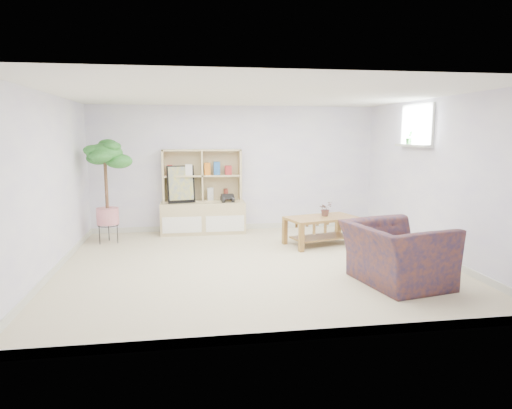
{
  "coord_description": "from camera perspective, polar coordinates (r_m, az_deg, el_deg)",
  "views": [
    {
      "loc": [
        -0.97,
        -6.31,
        1.86
      ],
      "look_at": [
        0.04,
        0.15,
        0.85
      ],
      "focal_mm": 32.0,
      "sensor_mm": 36.0,
      "label": 1
    }
  ],
  "objects": [
    {
      "name": "floor",
      "position": [
        6.65,
        -0.14,
        -7.47
      ],
      "size": [
        5.5,
        5.0,
        0.01
      ],
      "primitive_type": "cube",
      "color": "tan",
      "rests_on": "ground"
    },
    {
      "name": "ceiling",
      "position": [
        6.41,
        -0.15,
        13.6
      ],
      "size": [
        5.5,
        5.0,
        0.01
      ],
      "primitive_type": "cube",
      "color": "white",
      "rests_on": "walls"
    },
    {
      "name": "walls",
      "position": [
        6.42,
        -0.15,
        2.87
      ],
      "size": [
        5.51,
        5.01,
        2.4
      ],
      "color": "white",
      "rests_on": "floor"
    },
    {
      "name": "baseboard",
      "position": [
        6.64,
        -0.14,
        -7.05
      ],
      "size": [
        5.5,
        5.0,
        0.1
      ],
      "primitive_type": null,
      "color": "silver",
      "rests_on": "floor"
    },
    {
      "name": "window",
      "position": [
        7.84,
        19.54,
        9.3
      ],
      "size": [
        0.1,
        0.98,
        0.68
      ],
      "primitive_type": null,
      "color": "silver",
      "rests_on": "walls"
    },
    {
      "name": "window_sill",
      "position": [
        7.82,
        19.03,
        6.98
      ],
      "size": [
        0.14,
        1.0,
        0.04
      ],
      "primitive_type": "cube",
      "color": "silver",
      "rests_on": "walls"
    },
    {
      "name": "storage_unit",
      "position": [
        8.63,
        -6.7,
        1.59
      ],
      "size": [
        1.58,
        0.53,
        1.58
      ],
      "primitive_type": null,
      "color": "tan",
      "rests_on": "floor"
    },
    {
      "name": "poster",
      "position": [
        8.57,
        -9.36,
        2.51
      ],
      "size": [
        0.52,
        0.2,
        0.7
      ],
      "primitive_type": null,
      "rotation": [
        0.0,
        0.0,
        0.18
      ],
      "color": "yellow",
      "rests_on": "storage_unit"
    },
    {
      "name": "toy_truck",
      "position": [
        8.6,
        -3.6,
        0.88
      ],
      "size": [
        0.35,
        0.26,
        0.18
      ],
      "primitive_type": null,
      "rotation": [
        0.0,
        0.0,
        0.1
      ],
      "color": "black",
      "rests_on": "storage_unit"
    },
    {
      "name": "coffee_table",
      "position": [
        7.83,
        8.14,
        -3.27
      ],
      "size": [
        1.3,
        0.93,
        0.48
      ],
      "primitive_type": null,
      "rotation": [
        0.0,
        0.0,
        0.27
      ],
      "color": "olive",
      "rests_on": "floor"
    },
    {
      "name": "table_plant",
      "position": [
        7.87,
        8.66,
        -0.52
      ],
      "size": [
        0.29,
        0.28,
        0.25
      ],
      "primitive_type": "imported",
      "rotation": [
        0.0,
        0.0,
        0.51
      ],
      "color": "#196829",
      "rests_on": "coffee_table"
    },
    {
      "name": "floor_tree",
      "position": [
        8.18,
        -18.18,
        1.53
      ],
      "size": [
        0.86,
        0.86,
        1.78
      ],
      "primitive_type": null,
      "rotation": [
        0.0,
        0.0,
        -0.39
      ],
      "color": "#295E21",
      "rests_on": "floor"
    },
    {
      "name": "armchair",
      "position": [
        5.97,
        17.16,
        -5.42
      ],
      "size": [
        1.24,
        1.36,
        0.87
      ],
      "primitive_type": "imported",
      "rotation": [
        0.0,
        0.0,
        1.77
      ],
      "color": "#101B45",
      "rests_on": "floor"
    },
    {
      "name": "sill_plant",
      "position": [
        7.94,
        18.6,
        7.95
      ],
      "size": [
        0.13,
        0.11,
        0.22
      ],
      "primitive_type": "imported",
      "rotation": [
        0.0,
        0.0,
        -0.07
      ],
      "color": "#295E21",
      "rests_on": "window_sill"
    }
  ]
}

